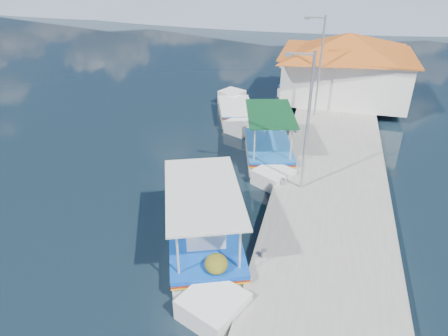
# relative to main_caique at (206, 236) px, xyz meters

# --- Properties ---
(ground) EXTENTS (160.00, 160.00, 0.00)m
(ground) POSITION_rel_main_caique_xyz_m (-1.54, 2.49, -0.55)
(ground) COLOR black
(ground) RESTS_ON ground
(quay) EXTENTS (5.00, 44.00, 0.50)m
(quay) POSITION_rel_main_caique_xyz_m (4.36, 8.49, -0.30)
(quay) COLOR #9B9991
(quay) RESTS_ON ground
(bollards) EXTENTS (0.20, 17.20, 0.30)m
(bollards) POSITION_rel_main_caique_xyz_m (2.26, 7.74, 0.10)
(bollards) COLOR #A5A8AD
(bollards) RESTS_ON quay
(main_caique) EXTENTS (4.64, 8.08, 2.87)m
(main_caique) POSITION_rel_main_caique_xyz_m (0.00, 0.00, 0.00)
(main_caique) COLOR silver
(main_caique) RESTS_ON ground
(caique_green_canopy) EXTENTS (3.51, 7.37, 2.85)m
(caique_green_canopy) POSITION_rel_main_caique_xyz_m (1.06, 7.96, -0.13)
(caique_green_canopy) COLOR silver
(caique_green_canopy) RESTS_ON ground
(caique_blue_hull) EXTENTS (3.55, 6.62, 1.25)m
(caique_blue_hull) POSITION_rel_main_caique_xyz_m (-1.93, 13.20, -0.22)
(caique_blue_hull) COLOR silver
(caique_blue_hull) RESTS_ON ground
(caique_far) EXTENTS (2.11, 6.51, 2.28)m
(caique_far) POSITION_rel_main_caique_xyz_m (1.10, 20.26, -0.13)
(caique_far) COLOR silver
(caique_far) RESTS_ON ground
(harbor_building) EXTENTS (10.49, 10.49, 4.40)m
(harbor_building) POSITION_rel_main_caique_xyz_m (4.66, 17.49, 2.22)
(harbor_building) COLOR white
(harbor_building) RESTS_ON quay
(lamp_post_near) EXTENTS (1.21, 0.14, 6.00)m
(lamp_post_near) POSITION_rel_main_caique_xyz_m (2.97, 4.49, 3.30)
(lamp_post_near) COLOR #A5A8AD
(lamp_post_near) RESTS_ON quay
(lamp_post_far) EXTENTS (1.21, 0.14, 6.00)m
(lamp_post_far) POSITION_rel_main_caique_xyz_m (2.97, 13.49, 3.30)
(lamp_post_far) COLOR #A5A8AD
(lamp_post_far) RESTS_ON quay
(mountain_ridge) EXTENTS (171.40, 96.00, 5.50)m
(mountain_ridge) POSITION_rel_main_caique_xyz_m (5.00, 58.49, 1.49)
(mountain_ridge) COLOR slate
(mountain_ridge) RESTS_ON ground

